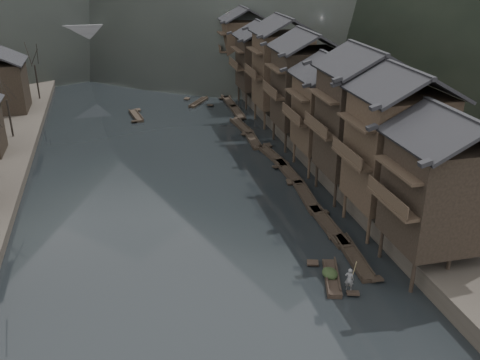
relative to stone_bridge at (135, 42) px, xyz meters
name	(u,v)px	position (x,y,z in m)	size (l,w,h in m)	color
water	(193,244)	(0.00, -72.00, -5.11)	(300.00, 300.00, 0.00)	black
right_bank	(366,91)	(35.00, -32.00, -4.21)	(40.00, 200.00, 1.80)	#2D2823
stilt_houses	(312,79)	(17.28, -52.96, 3.49)	(9.00, 67.60, 14.74)	black
moored_sampans	(264,147)	(12.09, -51.47, -4.91)	(2.87, 60.28, 0.47)	black
midriver_boats	(168,108)	(2.66, -32.03, -4.91)	(12.98, 11.05, 0.45)	black
stone_bridge	(135,42)	(0.00, 0.00, 0.00)	(40.00, 6.00, 9.00)	#4C4C4F
hero_sampan	(332,277)	(9.26, -79.66, -4.91)	(2.44, 5.20, 0.44)	black
cargo_heap	(330,269)	(9.19, -79.43, -4.33)	(1.14, 1.49, 0.68)	black
boatman	(350,276)	(9.81, -81.38, -3.78)	(0.65, 0.43, 1.79)	#505052
bamboo_pole	(356,242)	(10.01, -81.38, -1.02)	(0.06, 0.06, 4.18)	#8C7A51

